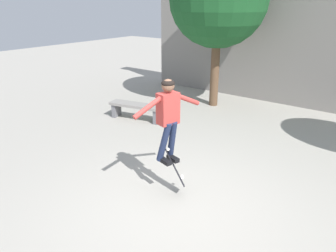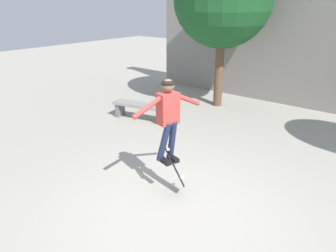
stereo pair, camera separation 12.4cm
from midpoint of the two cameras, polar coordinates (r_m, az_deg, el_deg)
ground_plane at (r=5.72m, az=1.99°, el=-13.62°), size 40.00×40.00×0.00m
building_backdrop at (r=11.25m, az=24.77°, el=12.46°), size 12.14×0.52×4.87m
park_bench at (r=9.50m, az=-4.61°, el=3.15°), size 1.66×0.75×0.47m
skater at (r=5.39m, az=0.67°, el=2.17°), size 0.44×1.30×1.45m
skateboard_flipping at (r=5.81m, az=1.53°, el=-6.65°), size 0.65×0.25×0.80m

